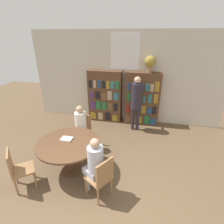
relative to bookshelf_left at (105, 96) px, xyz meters
The scene contains 13 objects.
ground_plane 3.94m from the bookshelf_left, 80.54° to the right, with size 16.00×16.00×0.00m, color brown.
wall_back 0.91m from the bookshelf_left, 17.12° to the left, with size 6.40×0.07×3.00m.
bookshelf_left is the anchor object (origin of this frame).
bookshelf_right 1.26m from the bookshelf_left, ahead, with size 1.14×0.34×1.77m.
flower_vase 1.86m from the bookshelf_left, ahead, with size 0.33×0.33×0.50m.
reading_table 2.73m from the bookshelf_left, 92.09° to the right, with size 1.34×1.34×0.76m.
chair_near_camera 3.50m from the bookshelf_left, 104.43° to the right, with size 0.56×0.56×0.89m.
chair_left_side 1.76m from the bookshelf_left, 95.88° to the right, with size 0.43×0.43×0.89m.
chair_far_side 3.35m from the bookshelf_left, 76.83° to the right, with size 0.55×0.55×0.89m.
seated_reader_left 1.90m from the bookshelf_left, 94.93° to the right, with size 0.31×0.39×1.24m.
seated_reader_right 3.21m from the bookshelf_left, 79.07° to the right, with size 0.42×0.41×1.23m.
librarian_standing 1.24m from the bookshelf_left, 24.13° to the right, with size 0.34×0.61×1.73m.
open_book_on_table 2.63m from the bookshelf_left, 94.03° to the right, with size 0.24×0.18×0.03m.
Camera 1 is at (0.83, -1.76, 2.84)m, focal length 28.00 mm.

